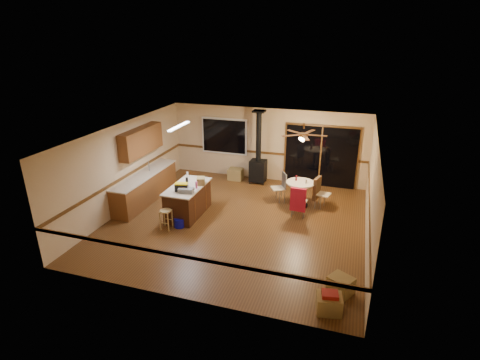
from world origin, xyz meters
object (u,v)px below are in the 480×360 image
at_px(toolbox_black, 181,187).
at_px(box_corner_b, 341,285).
at_px(toolbox_grey, 186,190).
at_px(box_under_window, 235,174).
at_px(bar_stool, 166,219).
at_px(kitchen_island, 188,200).
at_px(blue_bucket, 179,223).
at_px(wood_stove, 258,163).
at_px(chair_near, 298,199).
at_px(chair_left, 281,184).
at_px(box_corner_a, 329,304).
at_px(chair_right, 318,189).
at_px(dining_table, 300,190).

bearing_deg(toolbox_black, box_corner_b, -23.90).
bearing_deg(toolbox_grey, box_under_window, 85.66).
bearing_deg(box_under_window, toolbox_black, -97.30).
bearing_deg(bar_stool, box_under_window, 81.07).
relative_size(kitchen_island, blue_bucket, 5.71).
distance_m(wood_stove, chair_near, 2.97).
xyz_separation_m(chair_left, chair_near, (0.70, -1.03, 0.01)).
relative_size(bar_stool, box_corner_a, 1.18).
relative_size(toolbox_black, chair_near, 0.50).
distance_m(toolbox_grey, bar_stool, 0.96).
distance_m(wood_stove, chair_right, 2.63).
distance_m(dining_table, box_under_window, 3.01).
xyz_separation_m(kitchen_island, box_under_window, (0.44, 3.10, -0.25)).
bearing_deg(box_corner_b, kitchen_island, 152.36).
height_order(bar_stool, box_under_window, bar_stool).
relative_size(wood_stove, chair_left, 4.59).
distance_m(kitchen_island, dining_table, 3.41).
relative_size(wood_stove, dining_table, 2.90).
relative_size(wood_stove, box_corner_a, 5.34).
xyz_separation_m(box_under_window, box_corner_a, (3.89, -6.10, -0.03)).
distance_m(toolbox_grey, chair_left, 3.14).
relative_size(toolbox_black, blue_bucket, 1.19).
height_order(wood_stove, box_under_window, wood_stove).
height_order(wood_stove, blue_bucket, wood_stove).
relative_size(toolbox_black, bar_stool, 0.63).
xyz_separation_m(wood_stove, chair_right, (2.24, -1.37, -0.13)).
bearing_deg(kitchen_island, box_corner_b, -27.64).
xyz_separation_m(toolbox_grey, bar_stool, (-0.37, -0.55, -0.69)).
bearing_deg(chair_left, dining_table, -14.02).
xyz_separation_m(kitchen_island, chair_right, (3.54, 1.68, 0.14)).
distance_m(toolbox_black, blue_bucket, 0.98).
height_order(chair_near, box_corner_a, chair_near).
bearing_deg(chair_right, box_corner_b, -76.55).
relative_size(kitchen_island, dining_table, 1.94).
height_order(kitchen_island, box_corner_b, kitchen_island).
relative_size(chair_right, box_corner_a, 1.48).
height_order(kitchen_island, box_under_window, kitchen_island).
bearing_deg(toolbox_black, chair_right, 29.89).
bearing_deg(dining_table, chair_left, 165.98).
bearing_deg(box_corner_a, dining_table, 105.95).
distance_m(chair_left, chair_near, 1.25).
bearing_deg(chair_right, box_under_window, 155.36).
distance_m(wood_stove, blue_bucket, 4.07).
bearing_deg(chair_near, kitchen_island, -167.31).
distance_m(blue_bucket, chair_near, 3.40).
bearing_deg(toolbox_grey, kitchen_island, 111.73).
xyz_separation_m(toolbox_black, box_corner_a, (4.33, -2.64, -0.82)).
height_order(chair_left, chair_near, same).
height_order(toolbox_grey, toolbox_black, toolbox_black).
bearing_deg(toolbox_grey, chair_near, 21.09).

